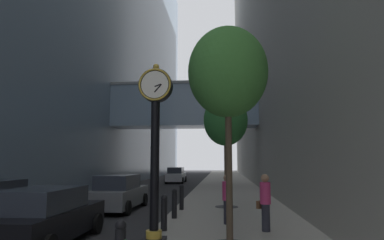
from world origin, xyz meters
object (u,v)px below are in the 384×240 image
Objects in this scene: street_tree_mid_near at (226,121)px; pedestrian_by_clock at (227,197)px; street_clock at (155,146)px; pedestrian_walking at (265,201)px; bollard_fifth at (174,203)px; car_grey_near at (119,193)px; car_white_far at (176,175)px; bollard_sixth at (182,196)px; car_black_mid at (45,217)px; street_tree_near at (228,73)px; bollard_fourth at (164,212)px.

street_tree_mid_near is 5.47m from pedestrian_by_clock.
pedestrian_walking is at bearing 43.09° from street_clock.
bollard_fifth is 0.65× the size of pedestrian_by_clock.
car_grey_near is 20.34m from car_white_far.
pedestrian_walking is at bearing -78.19° from street_tree_mid_near.
bollard_fifth is 0.24× the size of car_grey_near.
street_clock is 4.14× the size of bollard_sixth.
pedestrian_walking reaches higher than car_grey_near.
car_white_far is at bearing 97.65° from bollard_fifth.
car_black_mid is (-3.10, -6.25, 0.05)m from bollard_sixth.
car_white_far is at bearing 104.00° from pedestrian_walking.
street_tree_mid_near is (2.04, 1.08, 3.55)m from bollard_sixth.
bollard_fifth and bollard_sixth have the same top height.
street_clock reaches higher than pedestrian_by_clock.
car_black_mid is at bearing -89.97° from car_white_far.
street_clock is at bearing -136.91° from pedestrian_walking.
street_tree_near reaches higher than car_white_far.
street_clock is at bearing -151.92° from street_tree_near.
street_tree_mid_near is at bearing -75.40° from car_white_far.
street_tree_mid_near is at bearing 90.00° from street_tree_near.
pedestrian_walking is 1.64m from pedestrian_by_clock.
car_black_mid is (-0.01, -6.78, -0.04)m from car_grey_near.
pedestrian_by_clock is at bearing -58.83° from bollard_sixth.
pedestrian_by_clock reaches higher than car_white_far.
pedestrian_by_clock reaches higher than bollard_fourth.
pedestrian_by_clock is 6.41m from car_grey_near.
street_tree_near is 1.29× the size of car_black_mid.
bollard_sixth is 0.21× the size of street_tree_mid_near.
street_tree_mid_near reaches higher than pedestrian_by_clock.
bollard_fourth is 25.71m from car_white_far.
bollard_sixth is (0.00, 2.33, 0.00)m from bollard_fifth.
bollard_sixth is at bearing -81.51° from car_white_far.
bollard_fifth is 4.21m from car_grey_near.
street_tree_near is at bearing 28.08° from street_clock.
street_clock is at bearing -83.27° from car_white_far.
pedestrian_by_clock is 0.38× the size of car_white_far.
car_grey_near is (-3.29, 7.80, -1.89)m from street_clock.
pedestrian_walking is 26.12m from car_white_far.
bollard_fourth is (-0.21, 2.62, -1.97)m from street_clock.
street_clock is 8.69m from street_tree_mid_near.
pedestrian_walking reaches higher than car_black_mid.
car_grey_near is at bearing 142.88° from pedestrian_by_clock.
street_tree_mid_near is 6.51m from pedestrian_walking.
pedestrian_walking is at bearing 57.52° from street_tree_near.
bollard_fifth is 5.00m from car_black_mid.
street_tree_near is at bearing -89.57° from pedestrian_by_clock.
pedestrian_walking is (3.20, -4.47, 0.35)m from bollard_sixth.
car_white_far is at bearing 100.75° from street_tree_near.
street_tree_near is 7.38m from street_tree_mid_near.
street_clock is 1.04× the size of car_white_far.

